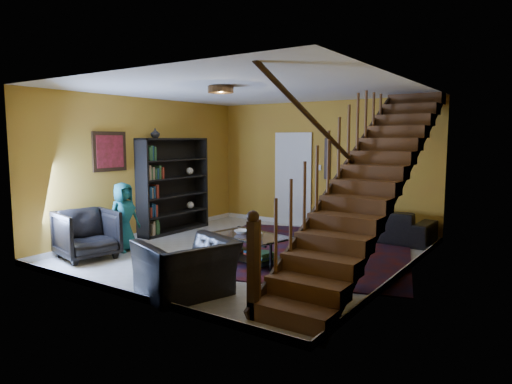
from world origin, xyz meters
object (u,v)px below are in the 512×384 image
armchair_right (186,268)px  coffee_table (251,247)px  sofa (376,223)px  bookshelf (174,187)px  armchair_left (87,234)px

armchair_right → coffee_table: armchair_right is taller
sofa → armchair_right: bearing=80.9°
bookshelf → armchair_left: bearing=-81.7°
bookshelf → coffee_table: bookshelf is taller
sofa → armchair_right: (-0.86, -4.55, 0.04)m
sofa → coffee_table: size_ratio=1.58×
armchair_left → armchair_right: (2.62, -0.42, -0.05)m
coffee_table → armchair_left: bearing=-152.9°
bookshelf → coffee_table: (2.80, -1.17, -0.69)m
bookshelf → armchair_right: (2.98, -2.85, -0.61)m
armchair_left → coffee_table: (2.45, 1.25, -0.13)m
armchair_right → coffee_table: bearing=-155.3°
sofa → armchair_left: armchair_left is taller
armchair_right → coffee_table: (-0.18, 1.68, -0.08)m
bookshelf → coffee_table: bearing=-22.7°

